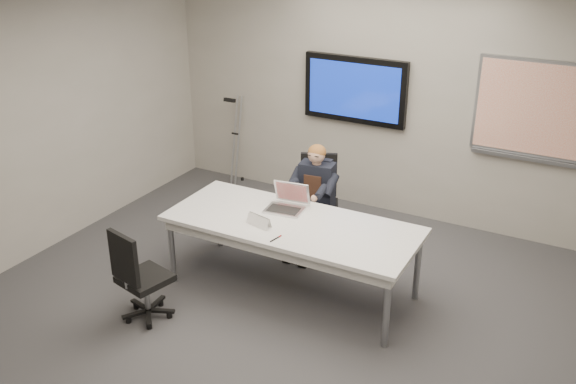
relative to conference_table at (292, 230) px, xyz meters
The scene contains 14 objects.
floor 1.04m from the conference_table, 76.68° to the right, with size 6.00×6.00×0.02m, color #38383B.
ceiling 2.28m from the conference_table, 76.68° to the right, with size 6.00×6.00×0.02m, color silver.
wall_back 2.34m from the conference_table, 85.23° to the left, with size 6.00×0.02×2.80m, color gray.
wall_left 3.01m from the conference_table, 164.48° to the right, with size 0.02×6.00×2.80m, color gray.
conference_table is the anchor object (origin of this frame).
tv_display 2.34m from the conference_table, 98.28° to the left, with size 1.30×0.09×0.80m.
whiteboard 2.92m from the conference_table, 51.59° to the left, with size 1.25×0.08×1.10m.
office_chair_far 1.10m from the conference_table, 102.26° to the left, with size 0.64×0.64×1.02m.
office_chair_near 1.50m from the conference_table, 131.26° to the right, with size 0.53×0.53×0.93m.
seated_person 0.83m from the conference_table, 104.38° to the left, with size 0.40×0.68×1.21m.
crutch 2.80m from the conference_table, 134.02° to the left, with size 0.17×0.32×1.28m, color #A9ACB0, non-canonical shape.
laptop 0.34m from the conference_table, 126.90° to the left, with size 0.39×0.38×0.26m.
name_tent 0.35m from the conference_table, 139.07° to the right, with size 0.26×0.07×0.11m, color white, non-canonical shape.
pen 0.39m from the conference_table, 84.49° to the right, with size 0.01×0.01×0.15m, color black.
Camera 1 is at (2.42, -4.04, 3.50)m, focal length 40.00 mm.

